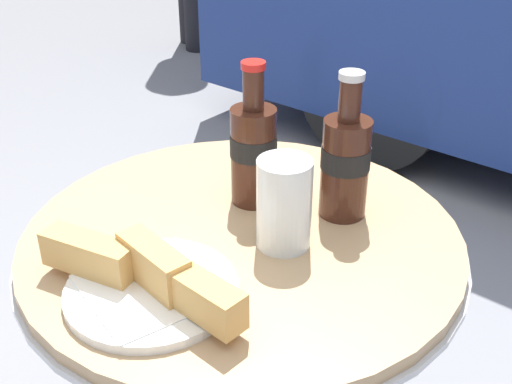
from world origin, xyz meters
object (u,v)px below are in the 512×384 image
at_px(lunch_plate_near, 148,280).
at_px(cola_bottle_left, 254,149).
at_px(bistro_table, 243,324).
at_px(cola_bottle_right, 345,161).
at_px(drinking_glass, 284,207).

bearing_deg(lunch_plate_near, cola_bottle_left, 101.56).
relative_size(bistro_table, cola_bottle_left, 3.21).
distance_m(bistro_table, lunch_plate_near, 0.26).
relative_size(cola_bottle_right, drinking_glass, 1.72).
xyz_separation_m(cola_bottle_left, cola_bottle_right, (0.12, 0.05, -0.00)).
bearing_deg(drinking_glass, bistro_table, -168.24).
relative_size(bistro_table, cola_bottle_right, 3.24).
relative_size(cola_bottle_left, drinking_glass, 1.73).
distance_m(cola_bottle_left, lunch_plate_near, 0.27).
distance_m(cola_bottle_right, drinking_glass, 0.12).
relative_size(drinking_glass, lunch_plate_near, 0.44).
height_order(bistro_table, drinking_glass, drinking_glass).
bearing_deg(cola_bottle_left, bistro_table, -60.28).
height_order(cola_bottle_left, lunch_plate_near, cola_bottle_left).
relative_size(bistro_table, lunch_plate_near, 2.44).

